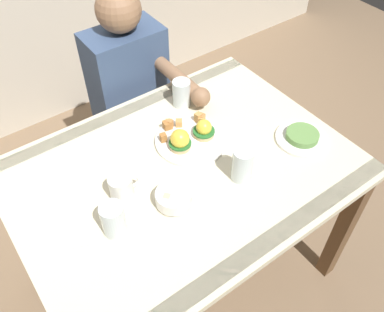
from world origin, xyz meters
TOP-DOWN VIEW (x-y plane):
  - ground_plane at (0.00, 0.00)m, footprint 6.00×6.00m
  - dining_table at (0.00, 0.00)m, footprint 1.20×0.90m
  - eggs_benedict_plate at (0.10, 0.10)m, footprint 0.27×0.27m
  - fruit_bowl at (-0.12, -0.11)m, footprint 0.12×0.12m
  - coffee_mug at (-0.23, 0.02)m, footprint 0.11×0.08m
  - fork at (-0.49, -0.05)m, footprint 0.15×0.07m
  - water_glass_near at (0.14, -0.15)m, footprint 0.07×0.07m
  - water_glass_far at (-0.32, -0.09)m, footprint 0.07×0.07m
  - water_glass_extra at (0.20, 0.30)m, footprint 0.07×0.07m
  - side_plate at (0.45, -0.15)m, footprint 0.20×0.20m
  - diner_person at (0.13, 0.60)m, footprint 0.34×0.54m

SIDE VIEW (x-z plane):
  - ground_plane at x=0.00m, z-range 0.00..0.00m
  - dining_table at x=0.00m, z-range 0.26..1.00m
  - diner_person at x=0.13m, z-range 0.08..1.22m
  - fork at x=-0.49m, z-range 0.74..0.74m
  - side_plate at x=0.45m, z-range 0.74..0.77m
  - eggs_benedict_plate at x=0.10m, z-range 0.72..0.81m
  - fruit_bowl at x=-0.12m, z-range 0.74..0.80m
  - coffee_mug at x=-0.23m, z-range 0.74..0.84m
  - water_glass_extra at x=0.20m, z-range 0.73..0.85m
  - water_glass_far at x=-0.32m, z-range 0.73..0.85m
  - water_glass_near at x=0.14m, z-range 0.73..0.86m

